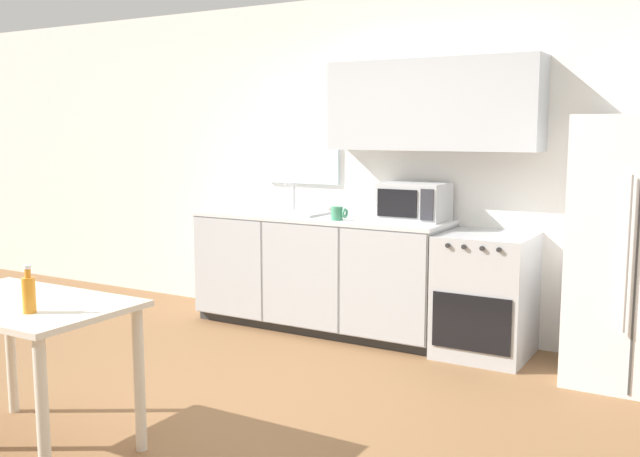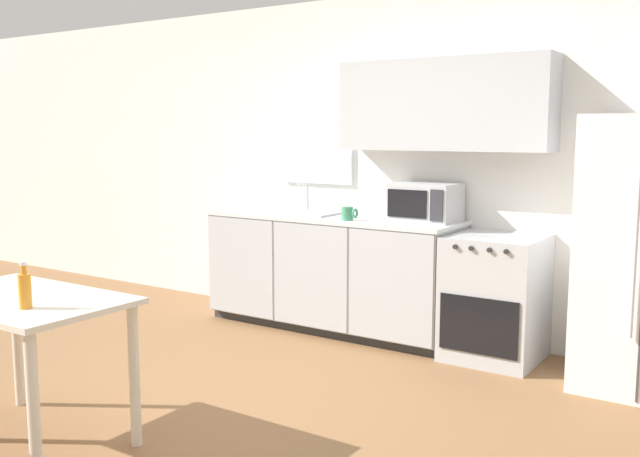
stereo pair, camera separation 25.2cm
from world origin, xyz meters
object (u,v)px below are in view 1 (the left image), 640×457
coffee_mug (338,213)px  drink_bottle (29,293)px  oven_range (486,295)px  dining_table (21,326)px  microwave (414,201)px

coffee_mug → drink_bottle: coffee_mug is taller
oven_range → dining_table: (-1.54, -2.70, 0.21)m
oven_range → coffee_mug: coffee_mug is taller
coffee_mug → microwave: bearing=30.5°
microwave → coffee_mug: size_ratio=3.93×
oven_range → microwave: size_ratio=1.79×
microwave → drink_bottle: microwave is taller
oven_range → dining_table: bearing=-119.6°
microwave → drink_bottle: bearing=-103.1°
dining_table → drink_bottle: size_ratio=4.97×
dining_table → drink_bottle: 0.35m
microwave → coffee_mug: 0.59m
oven_range → microwave: bearing=170.3°
microwave → drink_bottle: 3.02m
oven_range → microwave: 0.89m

